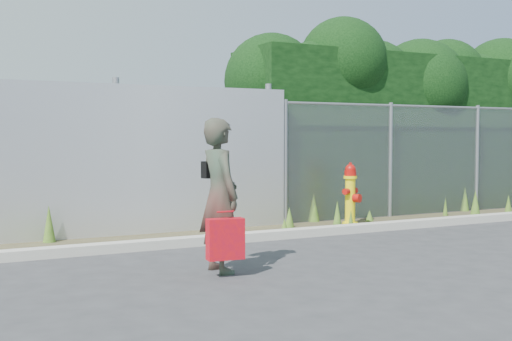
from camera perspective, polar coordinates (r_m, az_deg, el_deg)
The scene contains 10 objects.
ground at distance 7.49m, azimuth 6.99°, elevation -8.12°, with size 80.00×80.00×0.00m, color #343436.
curb at distance 9.00m, azimuth 0.55°, elevation -5.82°, with size 16.00×0.22×0.12m, color #B0AC9F.
weed_strip at distance 10.08m, azimuth 3.90°, elevation -4.52°, with size 16.00×1.33×0.55m.
corrugated_fence at distance 9.14m, azimuth -21.52°, elevation 0.68°, with size 8.50×0.21×2.30m.
chainlink_fence at distance 12.35m, azimuth 15.64°, elevation 0.99°, with size 6.50×0.07×2.05m.
hedge at distance 13.20m, azimuth 13.30°, elevation 5.49°, with size 7.66×2.00×3.65m.
fire_hydrant at distance 10.54m, azimuth 8.39°, elevation -2.16°, with size 0.34×0.31×1.03m.
woman at distance 6.82m, azimuth -3.27°, elevation -2.22°, with size 0.60×0.39×1.64m, color #0E5D42.
red_tote_bag at distance 6.58m, azimuth -2.74°, elevation -6.09°, with size 0.38×0.14×0.50m.
black_shoulder_bag at distance 7.02m, azimuth -3.86°, elevation 0.08°, with size 0.25×0.10×0.19m.
Camera 1 is at (-4.11, -6.09, 1.44)m, focal length 45.00 mm.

